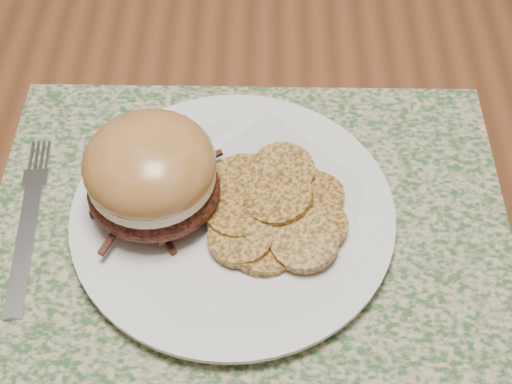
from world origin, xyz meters
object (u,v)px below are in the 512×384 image
dining_table (380,238)px  dinner_plate (233,215)px  pork_sandwich (151,174)px  fork (29,221)px

dining_table → dinner_plate: size_ratio=5.77×
dining_table → pork_sandwich: 0.25m
dining_table → dinner_plate: (-0.14, -0.04, 0.09)m
dining_table → fork: (-0.32, -0.05, 0.09)m
pork_sandwich → fork: pork_sandwich is taller
pork_sandwich → fork: 0.12m
pork_sandwich → dining_table: bearing=13.1°
fork → dinner_plate: bearing=-3.0°
dining_table → pork_sandwich: size_ratio=12.86×
dinner_plate → pork_sandwich: (-0.07, 0.00, 0.05)m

